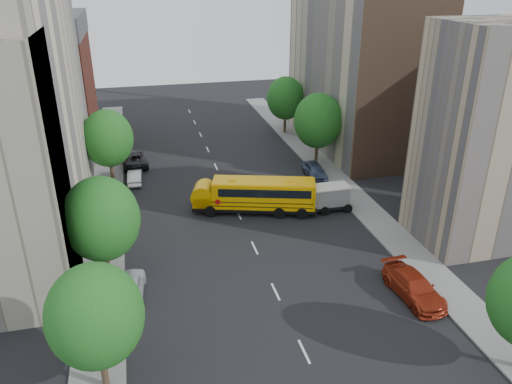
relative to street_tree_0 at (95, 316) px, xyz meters
name	(u,v)px	position (x,y,z in m)	size (l,w,h in m)	color
ground	(249,236)	(11.00, 14.00, -4.64)	(120.00, 120.00, 0.00)	black
sidewalk_left	(106,223)	(-0.50, 19.00, -4.58)	(3.00, 80.00, 0.12)	slate
sidewalk_right	(353,196)	(22.50, 19.00, -4.58)	(3.00, 80.00, 0.12)	slate
lane_markings	(226,188)	(11.00, 24.00, -4.64)	(0.15, 64.00, 0.01)	silver
building_left_cream	(3,113)	(-7.00, 20.00, 5.36)	(10.00, 26.00, 20.00)	beige
building_left_redbrick	(48,94)	(-7.00, 42.00, 1.86)	(10.00, 15.00, 13.00)	maroon
building_right_near	(494,138)	(29.00, 9.50, 3.86)	(10.00, 7.00, 17.00)	tan
building_right_far	(358,71)	(29.00, 34.00, 4.36)	(10.00, 22.00, 18.00)	#B7AC8E
building_right_sidewall	(404,91)	(29.00, 23.00, 4.36)	(10.10, 0.30, 18.00)	brown
street_tree_0	(95,316)	(0.00, 0.00, 0.00)	(4.80, 4.80, 7.41)	#38281C
street_tree_1	(101,219)	(0.00, 10.00, 0.31)	(5.12, 5.12, 7.90)	#38281C
street_tree_2	(108,138)	(0.00, 28.00, 0.19)	(4.99, 4.99, 7.71)	#38281C
street_tree_4	(318,121)	(22.00, 28.00, 0.43)	(5.25, 5.25, 8.10)	#38281C
street_tree_5	(285,98)	(22.00, 40.00, 0.06)	(4.86, 4.86, 7.51)	#38281C
school_bus	(254,194)	(12.48, 18.31, -2.89)	(11.33, 5.66, 3.13)	black
safari_truck	(320,198)	(18.33, 17.00, -3.40)	(5.50, 2.09, 2.34)	black
parked_car_0	(130,287)	(1.40, 7.81, -3.86)	(1.85, 4.61, 1.57)	silver
parked_car_1	(135,177)	(2.20, 27.66, -4.00)	(1.35, 3.87, 1.28)	white
parked_car_2	(133,158)	(2.20, 32.89, -3.85)	(2.63, 5.71, 1.59)	black
parked_car_3	(414,287)	(19.80, 3.24, -3.84)	(2.23, 5.50, 1.60)	maroon
parked_car_4	(315,171)	(20.60, 24.55, -3.88)	(1.79, 4.46, 1.52)	#36445F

